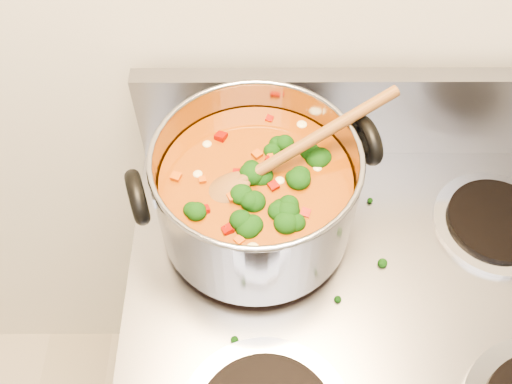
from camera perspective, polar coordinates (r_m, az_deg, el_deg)
stockpot at (r=0.79m, az=-0.02°, el=-0.08°), size 0.34×0.28×0.17m
wooden_spoon at (r=0.75m, az=1.39°, el=2.76°), size 0.28×0.16×0.10m
cooktop_crumbs at (r=0.86m, az=-0.86°, el=-3.66°), size 0.33×0.33×0.01m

